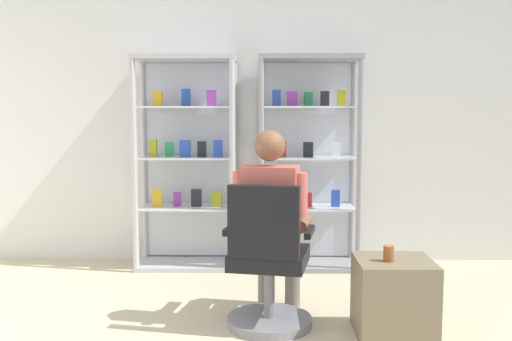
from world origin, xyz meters
TOP-DOWN VIEW (x-y plane):
  - back_wall at (0.00, 3.00)m, footprint 6.00×0.10m
  - display_cabinet_left at (-0.55, 2.76)m, footprint 0.90×0.45m
  - display_cabinet_right at (0.55, 2.76)m, footprint 0.90×0.45m
  - office_chair at (0.18, 1.20)m, footprint 0.61×0.57m
  - seated_shopkeeper at (0.20, 1.36)m, footprint 0.54×0.61m
  - storage_crate at (0.97, 1.12)m, footprint 0.47×0.46m
  - tea_glass at (0.92, 1.08)m, footprint 0.07×0.07m

SIDE VIEW (x-z plane):
  - storage_crate at x=0.97m, z-range 0.00..0.48m
  - office_chair at x=0.18m, z-range -0.09..0.87m
  - tea_glass at x=0.92m, z-range 0.48..0.58m
  - seated_shopkeeper at x=0.20m, z-range 0.07..1.36m
  - display_cabinet_left at x=-0.55m, z-range 0.01..1.91m
  - display_cabinet_right at x=0.55m, z-range 0.02..1.92m
  - back_wall at x=0.00m, z-range 0.00..2.70m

